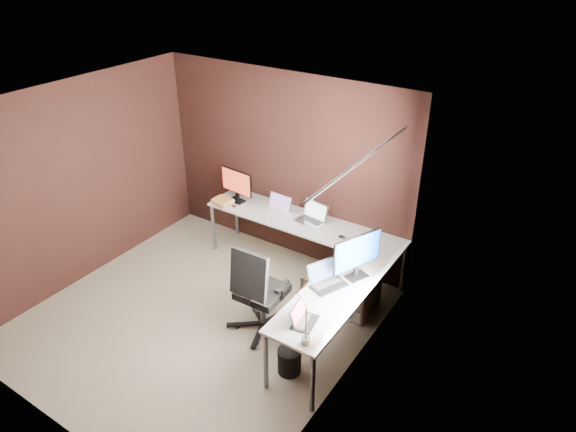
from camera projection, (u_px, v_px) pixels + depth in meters
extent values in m
cube|color=tan|center=(199.00, 318.00, 5.95)|extent=(3.60, 3.60, 0.00)
cube|color=white|center=(177.00, 109.00, 4.73)|extent=(3.60, 3.60, 0.00)
cube|color=black|center=(284.00, 167.00, 6.66)|extent=(3.60, 0.00, 2.50)
cube|color=black|center=(32.00, 322.00, 4.03)|extent=(3.60, 0.00, 2.50)
cube|color=black|center=(78.00, 184.00, 6.20)|extent=(0.00, 3.60, 2.50)
cube|color=black|center=(343.00, 282.00, 4.48)|extent=(0.00, 3.60, 2.50)
cube|color=white|center=(361.00, 244.00, 4.65)|extent=(0.00, 1.00, 1.30)
cube|color=#C38617|center=(316.00, 303.00, 4.23)|extent=(0.01, 0.35, 2.00)
cube|color=#C38617|center=(387.00, 228.00, 5.29)|extent=(0.01, 0.35, 2.00)
cylinder|color=slate|center=(363.00, 159.00, 4.26)|extent=(0.02, 1.90, 0.02)
cube|color=white|center=(303.00, 222.00, 6.47)|extent=(2.65, 0.60, 0.03)
cube|color=white|center=(331.00, 297.00, 5.16)|extent=(0.60, 1.65, 0.03)
cylinder|color=slate|center=(213.00, 227.00, 7.07)|extent=(0.05, 0.05, 0.70)
cylinder|color=slate|center=(237.00, 212.00, 7.45)|extent=(0.05, 0.05, 0.70)
cylinder|color=slate|center=(266.00, 361.00, 4.89)|extent=(0.05, 0.05, 0.70)
cylinder|color=slate|center=(312.00, 384.00, 4.64)|extent=(0.05, 0.05, 0.70)
cylinder|color=slate|center=(404.00, 268.00, 6.23)|extent=(0.05, 0.05, 0.70)
cube|color=white|center=(356.00, 288.00, 5.96)|extent=(0.42, 0.50, 0.60)
cube|color=black|center=(237.00, 201.00, 6.94)|extent=(0.24, 0.17, 0.01)
cube|color=black|center=(237.00, 196.00, 6.92)|extent=(0.05, 0.04, 0.10)
cube|color=black|center=(237.00, 182.00, 6.82)|extent=(0.52, 0.08, 0.33)
cube|color=red|center=(236.00, 182.00, 6.81)|extent=(0.49, 0.05, 0.30)
cube|color=black|center=(357.00, 276.00, 5.43)|extent=(0.23, 0.27, 0.01)
cube|color=black|center=(356.00, 271.00, 5.41)|extent=(0.05, 0.06, 0.11)
cube|color=black|center=(357.00, 251.00, 5.29)|extent=(0.26, 0.57, 0.38)
cube|color=#0C3FC5|center=(358.00, 252.00, 5.28)|extent=(0.23, 0.54, 0.35)
cube|color=white|center=(276.00, 213.00, 6.64)|extent=(0.35, 0.25, 0.02)
cube|color=white|center=(280.00, 203.00, 6.65)|extent=(0.33, 0.08, 0.21)
cube|color=#7D559B|center=(280.00, 203.00, 6.64)|extent=(0.29, 0.07, 0.18)
cube|color=silver|center=(310.00, 222.00, 6.44)|extent=(0.40, 0.31, 0.02)
cube|color=silver|center=(316.00, 210.00, 6.44)|extent=(0.37, 0.13, 0.23)
cube|color=white|center=(315.00, 211.00, 6.44)|extent=(0.33, 0.11, 0.19)
cube|color=black|center=(328.00, 285.00, 5.30)|extent=(0.38, 0.44, 0.02)
cube|color=black|center=(322.00, 270.00, 5.31)|extent=(0.21, 0.36, 0.23)
cube|color=#18213A|center=(323.00, 271.00, 5.31)|extent=(0.18, 0.32, 0.20)
cube|color=black|center=(305.00, 322.00, 4.79)|extent=(0.24, 0.31, 0.02)
cube|color=black|center=(298.00, 312.00, 4.77)|extent=(0.10, 0.29, 0.18)
cube|color=#B9495A|center=(298.00, 312.00, 4.77)|extent=(0.08, 0.25, 0.15)
cube|color=tan|center=(223.00, 203.00, 6.85)|extent=(0.32, 0.28, 0.03)
cube|color=#C28C3B|center=(223.00, 202.00, 6.84)|extent=(0.28, 0.24, 0.02)
cube|color=white|center=(223.00, 200.00, 6.83)|extent=(0.28, 0.24, 0.02)
cube|color=#C28C3B|center=(223.00, 199.00, 6.82)|extent=(0.25, 0.20, 0.02)
ellipsoid|color=black|center=(234.00, 206.00, 6.78)|extent=(0.08, 0.06, 0.03)
ellipsoid|color=black|center=(342.00, 237.00, 6.10)|extent=(0.10, 0.08, 0.04)
cylinder|color=slate|center=(306.00, 341.00, 4.54)|extent=(0.08, 0.08, 0.06)
cylinder|color=slate|center=(306.00, 324.00, 4.45)|extent=(0.02, 0.02, 0.33)
cylinder|color=slate|center=(303.00, 300.00, 4.38)|extent=(0.02, 0.18, 0.24)
cone|color=slate|center=(303.00, 286.00, 4.42)|extent=(0.10, 0.13, 0.14)
cylinder|color=slate|center=(263.00, 308.00, 5.71)|extent=(0.06, 0.06, 0.39)
cube|color=black|center=(262.00, 292.00, 5.60)|extent=(0.49, 0.49, 0.08)
cube|color=black|center=(249.00, 275.00, 5.25)|extent=(0.44, 0.14, 0.52)
cylinder|color=black|center=(289.00, 361.00, 5.18)|extent=(0.29, 0.29, 0.28)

